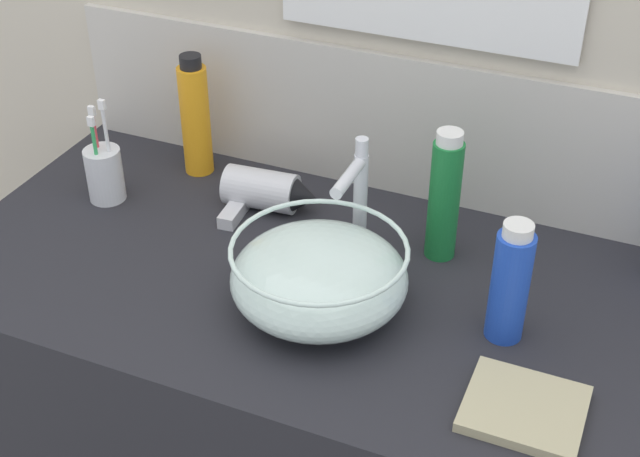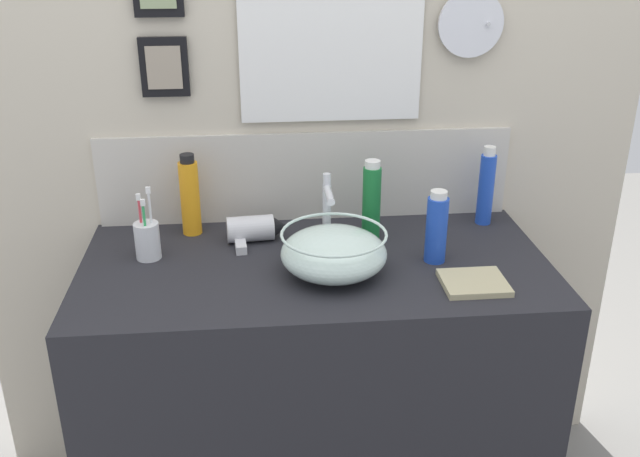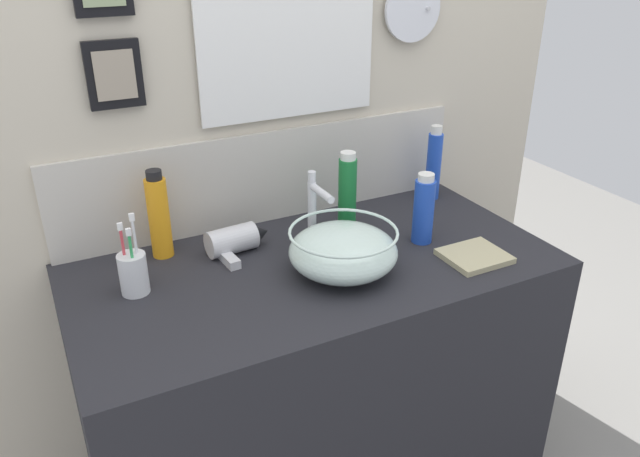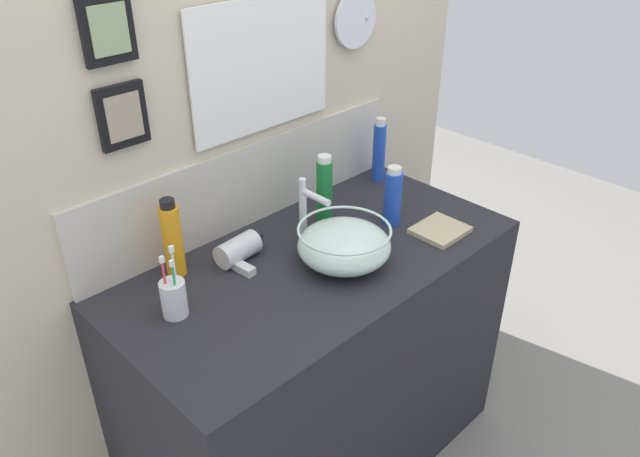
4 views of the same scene
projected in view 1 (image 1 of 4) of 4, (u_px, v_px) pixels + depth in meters
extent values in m
cube|color=#232328|center=(314.00, 457.00, 1.73)|extent=(1.27, 0.63, 0.88)
cube|color=beige|center=(390.00, 39.00, 1.58)|extent=(2.03, 0.06, 2.34)
cube|color=beige|center=(379.00, 123.00, 1.63)|extent=(1.24, 0.02, 0.27)
ellipsoid|color=silver|center=(319.00, 278.00, 1.38)|extent=(0.28, 0.28, 0.12)
torus|color=silver|center=(319.00, 249.00, 1.34)|extent=(0.28, 0.28, 0.01)
torus|color=#B2B7BC|center=(319.00, 306.00, 1.41)|extent=(0.10, 0.10, 0.01)
cylinder|color=silver|center=(360.00, 203.00, 1.49)|extent=(0.02, 0.02, 0.19)
cylinder|color=silver|center=(349.00, 177.00, 1.40)|extent=(0.02, 0.11, 0.02)
cylinder|color=silver|center=(362.00, 147.00, 1.43)|extent=(0.02, 0.02, 0.03)
cylinder|color=silver|center=(261.00, 189.00, 1.63)|extent=(0.14, 0.09, 0.07)
cone|color=black|center=(305.00, 197.00, 1.61)|extent=(0.05, 0.07, 0.06)
cube|color=silver|center=(234.00, 212.00, 1.62)|extent=(0.04, 0.09, 0.02)
cylinder|color=silver|center=(105.00, 174.00, 1.65)|extent=(0.07, 0.07, 0.10)
cylinder|color=white|center=(109.00, 154.00, 1.62)|extent=(0.01, 0.01, 0.18)
cube|color=white|center=(102.00, 105.00, 1.56)|extent=(0.01, 0.01, 0.02)
cylinder|color=#D83F4C|center=(99.00, 155.00, 1.64)|extent=(0.01, 0.01, 0.16)
cube|color=white|center=(92.00, 111.00, 1.59)|extent=(0.01, 0.01, 0.02)
cylinder|color=green|center=(98.00, 164.00, 1.62)|extent=(0.01, 0.01, 0.16)
cube|color=white|center=(91.00, 121.00, 1.57)|extent=(0.01, 0.01, 0.02)
cylinder|color=#197233|center=(444.00, 201.00, 1.47)|extent=(0.05, 0.05, 0.22)
cylinder|color=silver|center=(450.00, 138.00, 1.40)|extent=(0.04, 0.04, 0.02)
cylinder|color=orange|center=(196.00, 121.00, 1.70)|extent=(0.06, 0.06, 0.22)
cylinder|color=black|center=(190.00, 62.00, 1.63)|extent=(0.04, 0.04, 0.02)
cylinder|color=blue|center=(510.00, 287.00, 1.31)|extent=(0.06, 0.06, 0.18)
cylinder|color=silver|center=(518.00, 230.00, 1.25)|extent=(0.04, 0.04, 0.02)
cube|color=tan|center=(524.00, 409.00, 1.22)|extent=(0.16, 0.14, 0.02)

